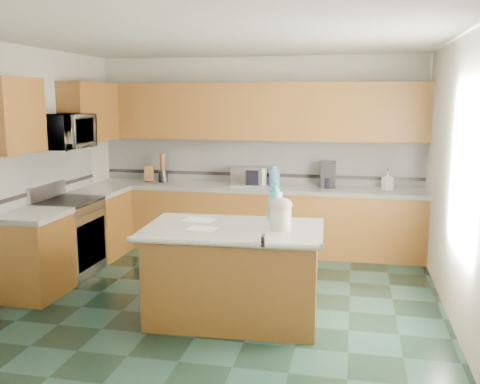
% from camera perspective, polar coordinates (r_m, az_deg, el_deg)
% --- Properties ---
extents(floor, '(4.60, 4.60, 0.00)m').
position_cam_1_polar(floor, '(5.77, -2.23, -11.57)').
color(floor, black).
rests_on(floor, ground).
extents(ceiling, '(4.60, 4.60, 0.00)m').
position_cam_1_polar(ceiling, '(5.40, -2.43, 16.17)').
color(ceiling, white).
rests_on(ceiling, ground).
extents(wall_back, '(4.60, 0.04, 2.70)m').
position_cam_1_polar(wall_back, '(7.67, 1.98, 4.20)').
color(wall_back, silver).
rests_on(wall_back, ground).
extents(wall_front, '(4.60, 0.04, 2.70)m').
position_cam_1_polar(wall_front, '(3.26, -12.48, -3.77)').
color(wall_front, silver).
rests_on(wall_front, ground).
extents(wall_left, '(0.04, 4.60, 2.70)m').
position_cam_1_polar(wall_left, '(6.40, -22.91, 2.29)').
color(wall_left, silver).
rests_on(wall_left, ground).
extents(wall_right, '(0.04, 4.60, 2.70)m').
position_cam_1_polar(wall_right, '(5.35, 22.54, 0.97)').
color(wall_right, silver).
rests_on(wall_right, ground).
extents(back_base_cab, '(4.60, 0.60, 0.86)m').
position_cam_1_polar(back_base_cab, '(7.51, 1.51, -3.04)').
color(back_base_cab, '#492B0D').
rests_on(back_base_cab, ground).
extents(back_countertop, '(4.60, 0.64, 0.06)m').
position_cam_1_polar(back_countertop, '(7.42, 1.52, 0.42)').
color(back_countertop, white).
rests_on(back_countertop, back_base_cab).
extents(back_upper_cab, '(4.60, 0.33, 0.78)m').
position_cam_1_polar(back_upper_cab, '(7.46, 1.75, 8.57)').
color(back_upper_cab, '#492B0D').
rests_on(back_upper_cab, wall_back).
extents(back_backsplash, '(4.60, 0.02, 0.63)m').
position_cam_1_polar(back_backsplash, '(7.65, 1.93, 3.32)').
color(back_backsplash, silver).
rests_on(back_backsplash, back_countertop).
extents(back_accent_band, '(4.60, 0.01, 0.05)m').
position_cam_1_polar(back_accent_band, '(7.67, 1.91, 1.86)').
color(back_accent_band, black).
rests_on(back_accent_band, back_countertop).
extents(left_base_cab_rear, '(0.60, 0.82, 0.86)m').
position_cam_1_polar(left_base_cab_rear, '(7.49, -14.79, -3.42)').
color(left_base_cab_rear, '#492B0D').
rests_on(left_base_cab_rear, ground).
extents(left_counter_rear, '(0.64, 0.82, 0.06)m').
position_cam_1_polar(left_counter_rear, '(7.40, -14.94, 0.06)').
color(left_counter_rear, white).
rests_on(left_counter_rear, left_base_cab_rear).
extents(left_base_cab_front, '(0.60, 0.72, 0.86)m').
position_cam_1_polar(left_base_cab_front, '(6.21, -21.16, -6.49)').
color(left_base_cab_front, '#492B0D').
rests_on(left_base_cab_front, ground).
extents(left_counter_front, '(0.64, 0.72, 0.06)m').
position_cam_1_polar(left_counter_front, '(6.10, -21.43, -2.34)').
color(left_counter_front, white).
rests_on(left_counter_front, left_base_cab_front).
extents(left_backsplash, '(0.02, 2.30, 0.63)m').
position_cam_1_polar(left_backsplash, '(6.85, -20.01, 1.95)').
color(left_backsplash, silver).
rests_on(left_backsplash, wall_left).
extents(left_accent_band, '(0.01, 2.30, 0.05)m').
position_cam_1_polar(left_accent_band, '(6.87, -19.87, 0.34)').
color(left_accent_band, black).
rests_on(left_accent_band, wall_left).
extents(left_upper_cab_rear, '(0.33, 1.09, 0.78)m').
position_cam_1_polar(left_upper_cab_rear, '(7.48, -15.76, 8.22)').
color(left_upper_cab_rear, '#492B0D').
rests_on(left_upper_cab_rear, wall_left).
extents(left_upper_cab_front, '(0.33, 0.72, 0.78)m').
position_cam_1_polar(left_upper_cab_front, '(6.05, -23.13, 7.50)').
color(left_upper_cab_front, '#492B0D').
rests_on(left_upper_cab_front, wall_left).
extents(range_body, '(0.60, 0.76, 0.88)m').
position_cam_1_polar(range_body, '(6.81, -17.78, -4.79)').
color(range_body, '#B7B7BC').
rests_on(range_body, ground).
extents(range_oven_door, '(0.02, 0.68, 0.55)m').
position_cam_1_polar(range_oven_door, '(6.68, -15.59, -5.31)').
color(range_oven_door, black).
rests_on(range_oven_door, range_body).
extents(range_cooktop, '(0.62, 0.78, 0.04)m').
position_cam_1_polar(range_cooktop, '(6.71, -17.98, -0.98)').
color(range_cooktop, black).
rests_on(range_cooktop, range_body).
extents(range_handle, '(0.02, 0.66, 0.02)m').
position_cam_1_polar(range_handle, '(6.58, -15.51, -2.13)').
color(range_handle, '#B7B7BC').
rests_on(range_handle, range_body).
extents(range_backguard, '(0.06, 0.76, 0.18)m').
position_cam_1_polar(range_backguard, '(6.82, -19.93, 0.10)').
color(range_backguard, '#B7B7BC').
rests_on(range_backguard, range_body).
extents(microwave, '(0.50, 0.73, 0.41)m').
position_cam_1_polar(microwave, '(6.61, -18.36, 6.12)').
color(microwave, '#B7B7BC').
rests_on(microwave, wall_left).
extents(island_base, '(1.61, 0.98, 0.86)m').
position_cam_1_polar(island_base, '(5.19, -0.65, -8.98)').
color(island_base, '#492B0D').
rests_on(island_base, ground).
extents(island_top, '(1.72, 1.08, 0.06)m').
position_cam_1_polar(island_top, '(5.06, -0.66, -4.04)').
color(island_top, white).
rests_on(island_top, island_base).
extents(island_bullnose, '(1.67, 0.15, 0.06)m').
position_cam_1_polar(island_bullnose, '(4.59, -2.03, -5.50)').
color(island_bullnose, white).
rests_on(island_bullnose, island_base).
extents(treat_jar, '(0.25, 0.25, 0.20)m').
position_cam_1_polar(treat_jar, '(4.94, 4.37, -2.87)').
color(treat_jar, silver).
rests_on(treat_jar, island_top).
extents(treat_jar_lid, '(0.21, 0.21, 0.13)m').
position_cam_1_polar(treat_jar_lid, '(4.91, 4.39, -1.37)').
color(treat_jar_lid, '#CD99A7').
rests_on(treat_jar_lid, treat_jar).
extents(treat_jar_knob, '(0.07, 0.02, 0.02)m').
position_cam_1_polar(treat_jar_knob, '(4.91, 4.40, -0.85)').
color(treat_jar_knob, tan).
rests_on(treat_jar_knob, treat_jar_lid).
extents(treat_jar_knob_end_l, '(0.04, 0.04, 0.04)m').
position_cam_1_polar(treat_jar_knob_end_l, '(4.91, 4.00, -0.83)').
color(treat_jar_knob_end_l, tan).
rests_on(treat_jar_knob_end_l, treat_jar_lid).
extents(treat_jar_knob_end_r, '(0.04, 0.04, 0.04)m').
position_cam_1_polar(treat_jar_knob_end_r, '(4.90, 4.80, -0.86)').
color(treat_jar_knob_end_r, tan).
rests_on(treat_jar_knob_end_r, treat_jar_lid).
extents(soap_bottle_island, '(0.17, 0.18, 0.41)m').
position_cam_1_polar(soap_bottle_island, '(5.26, 3.83, -0.90)').
color(soap_bottle_island, '#40ADB8').
rests_on(soap_bottle_island, island_top).
extents(paper_sheet_a, '(0.28, 0.23, 0.00)m').
position_cam_1_polar(paper_sheet_a, '(4.98, -4.05, -3.91)').
color(paper_sheet_a, white).
rests_on(paper_sheet_a, island_top).
extents(paper_sheet_b, '(0.33, 0.26, 0.00)m').
position_cam_1_polar(paper_sheet_b, '(5.35, -4.37, -2.96)').
color(paper_sheet_b, white).
rests_on(paper_sheet_b, island_top).
extents(clamp_body, '(0.04, 0.10, 0.09)m').
position_cam_1_polar(clamp_body, '(4.53, 2.51, -5.20)').
color(clamp_body, black).
rests_on(clamp_body, island_top).
extents(clamp_handle, '(0.02, 0.07, 0.02)m').
position_cam_1_polar(clamp_handle, '(4.48, 2.38, -5.64)').
color(clamp_handle, black).
rests_on(clamp_handle, island_top).
extents(knife_block, '(0.16, 0.20, 0.25)m').
position_cam_1_polar(knife_block, '(7.88, -9.67, 1.90)').
color(knife_block, '#472814').
rests_on(knife_block, back_countertop).
extents(utensil_crock, '(0.13, 0.13, 0.17)m').
position_cam_1_polar(utensil_crock, '(7.84, -8.21, 1.67)').
color(utensil_crock, black).
rests_on(utensil_crock, back_countertop).
extents(utensil_bundle, '(0.08, 0.08, 0.25)m').
position_cam_1_polar(utensil_bundle, '(7.81, -8.25, 3.18)').
color(utensil_bundle, '#472814').
rests_on(utensil_bundle, utensil_crock).
extents(toaster_oven, '(0.47, 0.36, 0.25)m').
position_cam_1_polar(toaster_oven, '(7.47, 0.70, 1.69)').
color(toaster_oven, '#B7B7BC').
rests_on(toaster_oven, back_countertop).
extents(toaster_oven_door, '(0.39, 0.01, 0.21)m').
position_cam_1_polar(toaster_oven_door, '(7.33, 0.48, 1.54)').
color(toaster_oven_door, black).
rests_on(toaster_oven_door, toaster_oven).
extents(paper_towel, '(0.11, 0.11, 0.24)m').
position_cam_1_polar(paper_towel, '(7.48, 2.47, 1.64)').
color(paper_towel, white).
rests_on(paper_towel, back_countertop).
extents(paper_towel_base, '(0.16, 0.16, 0.01)m').
position_cam_1_polar(paper_towel_base, '(7.49, 2.47, 0.80)').
color(paper_towel_base, '#B7B7BC').
rests_on(paper_towel_base, back_countertop).
extents(water_jug, '(0.15, 0.15, 0.25)m').
position_cam_1_polar(water_jug, '(7.41, 3.71, 1.60)').
color(water_jug, '#5A90D5').
rests_on(water_jug, back_countertop).
extents(water_jug_neck, '(0.07, 0.07, 0.04)m').
position_cam_1_polar(water_jug_neck, '(7.39, 3.72, 2.70)').
color(water_jug_neck, '#5A90D5').
rests_on(water_jug_neck, water_jug).
extents(coffee_maker, '(0.22, 0.24, 0.36)m').
position_cam_1_polar(coffee_maker, '(7.36, 9.36, 1.85)').
color(coffee_maker, black).
rests_on(coffee_maker, back_countertop).
extents(coffee_carafe, '(0.15, 0.15, 0.15)m').
position_cam_1_polar(coffee_carafe, '(7.32, 9.32, 0.98)').
color(coffee_carafe, black).
rests_on(coffee_carafe, back_countertop).
extents(soap_bottle_back, '(0.16, 0.16, 0.26)m').
position_cam_1_polar(soap_bottle_back, '(7.34, 15.46, 1.21)').
color(soap_bottle_back, white).
rests_on(soap_bottle_back, back_countertop).
extents(soap_back_cap, '(0.02, 0.02, 0.03)m').
position_cam_1_polar(soap_back_cap, '(7.32, 15.51, 2.31)').
color(soap_back_cap, red).
rests_on(soap_back_cap, soap_bottle_back).
extents(window_light_proxy, '(0.02, 1.40, 1.10)m').
position_cam_1_polar(window_light_proxy, '(5.13, 22.72, 2.30)').
color(window_light_proxy, white).
rests_on(window_light_proxy, wall_right).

